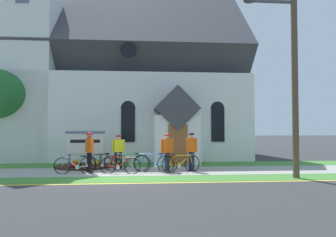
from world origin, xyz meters
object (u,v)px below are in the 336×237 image
Objects in this scene: bicycle_orange at (130,162)px; cyclist_in_green_jersey at (167,149)px; cyclist_in_blue_jersey at (89,148)px; bicycle_green at (75,165)px; cyclist_in_white_jersey at (118,149)px; utility_pole at (292,46)px; roadside_conifer at (215,81)px; bicycle_red at (154,163)px; church_sign at (85,144)px; bicycle_silver at (181,163)px; bicycle_white at (120,165)px; cyclist_in_orange_jersey at (191,148)px; bicycle_blue at (100,163)px.

bicycle_orange is 1.02× the size of cyclist_in_green_jersey.
cyclist_in_blue_jersey is at bearing 179.13° from cyclist_in_green_jersey.
cyclist_in_white_jersey is at bearing 41.02° from bicycle_green.
roadside_conifer is at bearing 92.67° from utility_pole.
cyclist_in_blue_jersey is at bearing -167.68° from bicycle_orange.
church_sign is at bearing 145.59° from bicycle_red.
roadside_conifer reaches higher than cyclist_in_blue_jersey.
bicycle_orange is 0.20× the size of roadside_conifer.
bicycle_silver is 0.20× the size of roadside_conifer.
bicycle_red is 1.46m from bicycle_white.
cyclist_in_orange_jersey is at bearing -8.40° from bicycle_orange.
bicycle_green is at bearing 177.45° from bicycle_white.
cyclist_in_orange_jersey is at bearing 5.21° from bicycle_green.
bicycle_green is at bearing -133.63° from bicycle_blue.
utility_pole reaches higher than bicycle_orange.
cyclist_in_blue_jersey is at bearing 164.97° from utility_pole.
bicycle_white is at bearing -82.87° from cyclist_in_white_jersey.
church_sign is at bearing 154.17° from utility_pole.
bicycle_blue is at bearing 176.39° from bicycle_orange.
bicycle_red is at bearing -171.01° from cyclist_in_orange_jersey.
cyclist_in_blue_jersey is at bearing 179.76° from cyclist_in_orange_jersey.
bicycle_silver is at bearing -147.72° from cyclist_in_orange_jersey.
bicycle_white is 2.18m from cyclist_in_green_jersey.
cyclist_in_white_jersey is at bearing 97.13° from bicycle_white.
bicycle_blue is 1.08× the size of cyclist_in_white_jersey.
cyclist_in_blue_jersey is 9.29m from utility_pole.
roadside_conifer is at bearing 49.50° from cyclist_in_white_jersey.
bicycle_white is (-1.44, -0.27, -0.03)m from bicycle_red.
bicycle_red is at bearing -37.56° from cyclist_in_white_jersey.
cyclist_in_blue_jersey is at bearing 175.04° from bicycle_silver.
bicycle_orange is (-1.04, 0.66, -0.01)m from bicycle_red.
roadside_conifer is (7.17, 8.01, 5.05)m from bicycle_blue.
bicycle_orange is at bearing 158.04° from utility_pole.
utility_pole reaches higher than cyclist_in_orange_jersey.
cyclist_in_blue_jersey is 3.38m from cyclist_in_green_jersey.
cyclist_in_orange_jersey reaches higher than cyclist_in_white_jersey.
bicycle_green is at bearing -159.19° from bicycle_orange.
bicycle_white is 1.64m from cyclist_in_white_jersey.
bicycle_white is at bearing -166.10° from cyclist_in_green_jersey.
cyclist_in_white_jersey is (0.76, 0.50, 0.56)m from bicycle_blue.
bicycle_white is (-2.60, -0.21, -0.02)m from bicycle_silver.
bicycle_orange is 1.91m from cyclist_in_blue_jersey.
utility_pole is at bearing -19.64° from bicycle_red.
cyclist_in_blue_jersey is at bearing 43.67° from bicycle_green.
bicycle_white reaches higher than bicycle_green.
bicycle_white is at bearing -169.36° from bicycle_red.
bicycle_blue is (-0.95, 1.02, 0.00)m from bicycle_white.
bicycle_blue is 1.04× the size of cyclist_in_green_jersey.
bicycle_red is 0.19× the size of utility_pole.
bicycle_red is 1.01× the size of bicycle_orange.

